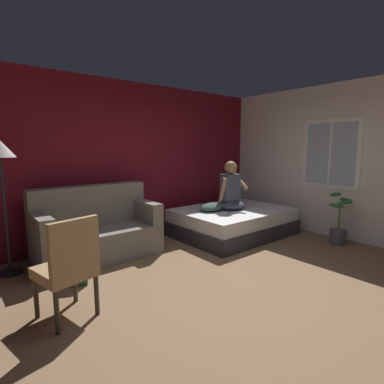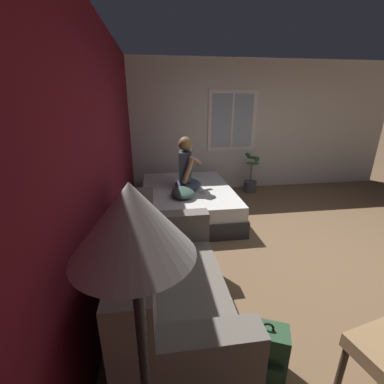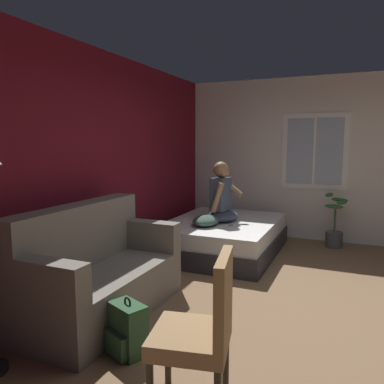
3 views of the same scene
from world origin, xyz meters
name	(u,v)px [view 1 (image 1 of 3)]	position (x,y,z in m)	size (l,w,h in m)	color
ground_plane	(230,291)	(0.00, 0.00, 0.00)	(40.00, 40.00, 0.00)	brown
wall_back_accent	(121,162)	(0.00, 2.61, 1.35)	(10.92, 0.16, 2.70)	maroon
wall_side_with_window	(356,162)	(3.04, 0.01, 1.35)	(0.19, 6.46, 2.70)	silver
bed	(232,222)	(1.67, 1.53, 0.24)	(2.05, 1.55, 0.48)	#2D2D33
couch	(97,231)	(-0.72, 1.98, 0.39)	(1.70, 0.82, 1.04)	slate
side_chair	(68,265)	(-1.55, 0.57, 0.53)	(0.54, 0.54, 0.98)	#382D23
person_seated	(231,190)	(1.62, 1.54, 0.84)	(0.58, 0.51, 0.88)	#383D51
backpack	(79,266)	(-1.22, 1.33, 0.19)	(0.32, 0.35, 0.46)	#2D5133
throw_pillow	(212,207)	(1.25, 1.64, 0.55)	(0.48, 0.36, 0.14)	#385147
cell_phone	(230,213)	(1.37, 1.32, 0.48)	(0.07, 0.14, 0.01)	#B7B7BC
floor_lamp	(0,162)	(-1.82, 2.11, 1.43)	(0.36, 0.36, 1.70)	black
potted_plant	(339,226)	(2.62, 0.02, 0.30)	(0.39, 0.37, 0.85)	#4C4C51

